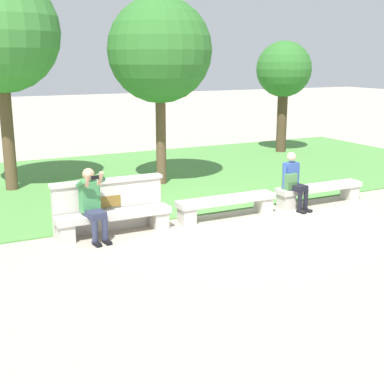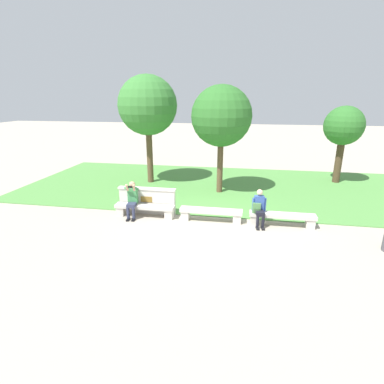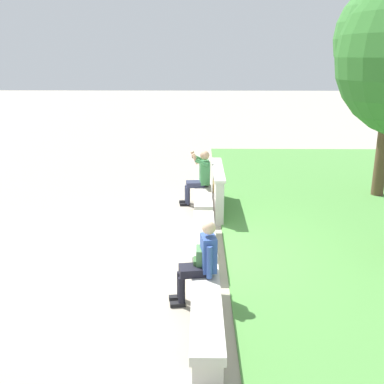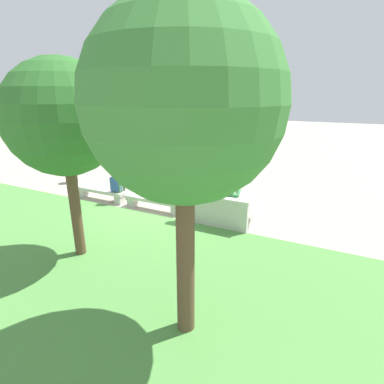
{
  "view_description": "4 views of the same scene",
  "coord_description": "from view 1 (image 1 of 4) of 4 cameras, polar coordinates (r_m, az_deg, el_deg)",
  "views": [
    {
      "loc": [
        -5.48,
        -9.28,
        3.25
      ],
      "look_at": [
        -1.13,
        -0.63,
        0.83
      ],
      "focal_mm": 50.0,
      "sensor_mm": 36.0,
      "label": 1
    },
    {
      "loc": [
        1.04,
        -9.87,
        4.26
      ],
      "look_at": [
        -0.68,
        -0.03,
        1.06
      ],
      "focal_mm": 28.0,
      "sensor_mm": 36.0,
      "label": 2
    },
    {
      "loc": [
        7.55,
        -0.11,
        3.48
      ],
      "look_at": [
        -1.12,
        -0.24,
        0.84
      ],
      "focal_mm": 42.0,
      "sensor_mm": 36.0,
      "label": 3
    },
    {
      "loc": [
        -5.65,
        8.35,
        3.98
      ],
      "look_at": [
        -1.25,
        -0.55,
        0.7
      ],
      "focal_mm": 28.0,
      "sensor_mm": 36.0,
      "label": 4
    }
  ],
  "objects": [
    {
      "name": "ground_plane",
      "position": [
        11.26,
        3.68,
        -2.75
      ],
      "size": [
        80.0,
        80.0,
        0.0
      ],
      "primitive_type": "plane",
      "color": "#A89E8C"
    },
    {
      "name": "grass_strip",
      "position": [
        15.07,
        -4.74,
        1.62
      ],
      "size": [
        19.12,
        8.0,
        0.03
      ],
      "primitive_type": "cube",
      "color": "#518E42",
      "rests_on": "ground"
    },
    {
      "name": "bench_main",
      "position": [
        10.2,
        -8.3,
        -2.87
      ],
      "size": [
        2.21,
        0.4,
        0.45
      ],
      "color": "beige",
      "rests_on": "ground"
    },
    {
      "name": "bench_near",
      "position": [
        11.18,
        3.71,
        -1.24
      ],
      "size": [
        2.21,
        0.4,
        0.45
      ],
      "color": "beige",
      "rests_on": "ground"
    },
    {
      "name": "bench_mid",
      "position": [
        12.56,
        13.42,
        0.12
      ],
      "size": [
        2.21,
        0.4,
        0.45
      ],
      "color": "beige",
      "rests_on": "ground"
    },
    {
      "name": "backrest_wall_with_plaque",
      "position": [
        10.45,
        -8.94,
        -1.28
      ],
      "size": [
        2.2,
        0.24,
        1.01
      ],
      "color": "beige",
      "rests_on": "ground"
    },
    {
      "name": "person_photographer",
      "position": [
        9.89,
        -10.61,
        -0.91
      ],
      "size": [
        0.5,
        0.75,
        1.32
      ],
      "color": "black",
      "rests_on": "ground"
    },
    {
      "name": "person_distant",
      "position": [
        11.95,
        10.81,
        1.34
      ],
      "size": [
        0.48,
        0.71,
        1.26
      ],
      "color": "black",
      "rests_on": "ground"
    },
    {
      "name": "backpack",
      "position": [
        11.91,
        10.38,
        1.1
      ],
      "size": [
        0.28,
        0.24,
        0.43
      ],
      "color": "#4C7F47",
      "rests_on": "bench_mid"
    },
    {
      "name": "tree_left_background",
      "position": [
        19.1,
        9.77,
        12.6
      ],
      "size": [
        1.9,
        1.9,
        3.85
      ],
      "color": "#4C3826",
      "rests_on": "ground"
    },
    {
      "name": "tree_right_background",
      "position": [
        13.85,
        -3.46,
        14.78
      ],
      "size": [
        2.63,
        2.63,
        4.77
      ],
      "color": "brown",
      "rests_on": "ground"
    }
  ]
}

